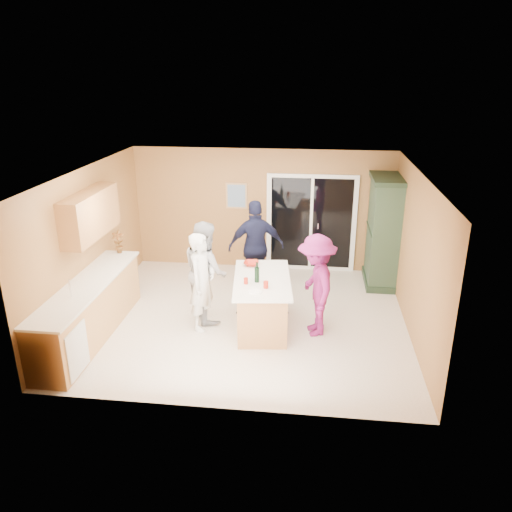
# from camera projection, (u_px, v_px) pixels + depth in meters

# --- Properties ---
(floor) EXTENTS (5.50, 5.50, 0.00)m
(floor) POSITION_uv_depth(u_px,v_px,m) (247.00, 319.00, 8.80)
(floor) COLOR silver
(floor) RESTS_ON ground
(ceiling) EXTENTS (5.50, 5.00, 0.10)m
(ceiling) POSITION_uv_depth(u_px,v_px,m) (246.00, 172.00, 7.88)
(ceiling) COLOR white
(ceiling) RESTS_ON wall_back
(wall_back) EXTENTS (5.50, 0.10, 2.60)m
(wall_back) POSITION_uv_depth(u_px,v_px,m) (262.00, 210.00, 10.66)
(wall_back) COLOR tan
(wall_back) RESTS_ON ground
(wall_front) EXTENTS (5.50, 0.10, 2.60)m
(wall_front) POSITION_uv_depth(u_px,v_px,m) (218.00, 319.00, 6.02)
(wall_front) COLOR tan
(wall_front) RESTS_ON ground
(wall_left) EXTENTS (0.10, 5.00, 2.60)m
(wall_left) POSITION_uv_depth(u_px,v_px,m) (89.00, 243.00, 8.64)
(wall_left) COLOR tan
(wall_left) RESTS_ON ground
(wall_right) EXTENTS (0.10, 5.00, 2.60)m
(wall_right) POSITION_uv_depth(u_px,v_px,m) (415.00, 256.00, 8.04)
(wall_right) COLOR tan
(wall_right) RESTS_ON ground
(left_cabinet_run) EXTENTS (0.65, 3.05, 1.24)m
(left_cabinet_run) POSITION_uv_depth(u_px,v_px,m) (86.00, 315.00, 7.93)
(left_cabinet_run) COLOR tan
(left_cabinet_run) RESTS_ON floor
(upper_cabinets) EXTENTS (0.35, 1.60, 0.75)m
(upper_cabinets) POSITION_uv_depth(u_px,v_px,m) (90.00, 214.00, 8.24)
(upper_cabinets) COLOR tan
(upper_cabinets) RESTS_ON wall_left
(sliding_door) EXTENTS (1.90, 0.07, 2.10)m
(sliding_door) POSITION_uv_depth(u_px,v_px,m) (311.00, 223.00, 10.60)
(sliding_door) COLOR white
(sliding_door) RESTS_ON floor
(framed_picture) EXTENTS (0.46, 0.04, 0.56)m
(framed_picture) POSITION_uv_depth(u_px,v_px,m) (237.00, 196.00, 10.60)
(framed_picture) COLOR tan
(framed_picture) RESTS_ON wall_back
(kitchen_island) EXTENTS (1.11, 1.79, 0.89)m
(kitchen_island) POSITION_uv_depth(u_px,v_px,m) (262.00, 304.00, 8.38)
(kitchen_island) COLOR tan
(kitchen_island) RESTS_ON floor
(green_hutch) EXTENTS (0.63, 1.20, 2.20)m
(green_hutch) POSITION_uv_depth(u_px,v_px,m) (383.00, 233.00, 9.91)
(green_hutch) COLOR #203422
(green_hutch) RESTS_ON floor
(woman_white) EXTENTS (0.56, 0.70, 1.67)m
(woman_white) POSITION_uv_depth(u_px,v_px,m) (202.00, 282.00, 8.23)
(woman_white) COLOR silver
(woman_white) RESTS_ON floor
(woman_grey) EXTENTS (1.02, 1.08, 1.76)m
(woman_grey) POSITION_uv_depth(u_px,v_px,m) (206.00, 271.00, 8.56)
(woman_grey) COLOR gray
(woman_grey) RESTS_ON floor
(woman_navy) EXTENTS (1.15, 0.69, 1.83)m
(woman_navy) POSITION_uv_depth(u_px,v_px,m) (256.00, 247.00, 9.59)
(woman_navy) COLOR #1A1E3A
(woman_navy) RESTS_ON floor
(woman_magenta) EXTENTS (0.85, 1.21, 1.70)m
(woman_magenta) POSITION_uv_depth(u_px,v_px,m) (316.00, 286.00, 8.05)
(woman_magenta) COLOR #811C62
(woman_magenta) RESTS_ON floor
(serving_bowl) EXTENTS (0.28, 0.28, 0.07)m
(serving_bowl) POSITION_uv_depth(u_px,v_px,m) (251.00, 264.00, 8.76)
(serving_bowl) COLOR #B12313
(serving_bowl) RESTS_ON kitchen_island
(tulip_vase) EXTENTS (0.23, 0.16, 0.43)m
(tulip_vase) POSITION_uv_depth(u_px,v_px,m) (118.00, 242.00, 9.15)
(tulip_vase) COLOR #A51510
(tulip_vase) RESTS_ON left_cabinet_run
(tumbler_near) EXTENTS (0.10, 0.10, 0.11)m
(tumbler_near) POSITION_uv_depth(u_px,v_px,m) (266.00, 285.00, 7.84)
(tumbler_near) COLOR #B12313
(tumbler_near) RESTS_ON kitchen_island
(tumbler_far) EXTENTS (0.08, 0.08, 0.10)m
(tumbler_far) POSITION_uv_depth(u_px,v_px,m) (246.00, 281.00, 8.00)
(tumbler_far) COLOR #B12313
(tumbler_far) RESTS_ON kitchen_island
(wine_bottle) EXTENTS (0.08, 0.08, 0.34)m
(wine_bottle) POSITION_uv_depth(u_px,v_px,m) (257.00, 274.00, 8.04)
(wine_bottle) COLOR black
(wine_bottle) RESTS_ON kitchen_island
(white_plate) EXTENTS (0.24, 0.24, 0.01)m
(white_plate) POSITION_uv_depth(u_px,v_px,m) (255.00, 292.00, 7.72)
(white_plate) COLOR white
(white_plate) RESTS_ON kitchen_island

